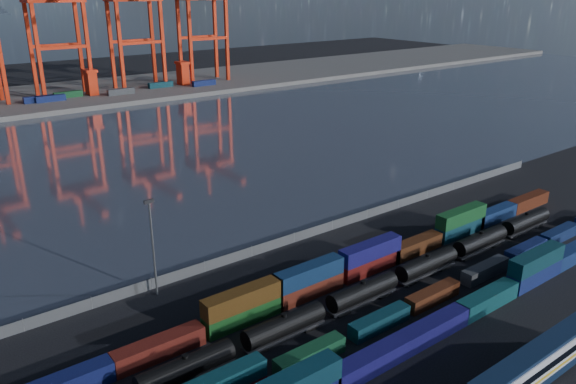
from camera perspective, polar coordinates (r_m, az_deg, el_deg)
ground at (r=93.08m, az=11.48°, el=-10.92°), size 700.00×700.00×0.00m
harbor_water at (r=174.34m, az=-15.15°, el=3.69°), size 700.00×700.00×0.00m
far_quay at (r=272.19m, az=-23.92°, el=8.67°), size 700.00×70.00×2.00m
container_row_south at (r=79.37m, az=10.71°, el=-15.10°), size 141.06×2.65×5.65m
container_row_mid at (r=83.79m, az=7.99°, el=-13.40°), size 140.49×2.22×4.72m
container_row_north at (r=96.19m, az=5.61°, el=-7.98°), size 129.76×2.63×5.61m
tanker_string at (r=95.58m, az=10.94°, el=-8.55°), size 91.03×2.91×4.16m
waterfront_fence at (r=110.49m, az=0.63°, el=-4.67°), size 160.12×0.12×2.20m
yard_light_mast at (r=91.60m, az=-13.59°, el=-5.04°), size 1.60×0.40×16.60m
gantry_cranes at (r=260.29m, az=-26.35°, el=15.98°), size 198.38×44.90×60.80m
quay_containers at (r=255.47m, az=-25.55°, el=8.30°), size 172.58×10.99×2.60m
straddle_carriers at (r=260.91m, az=-24.11°, el=9.74°), size 140.00×7.00×11.10m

